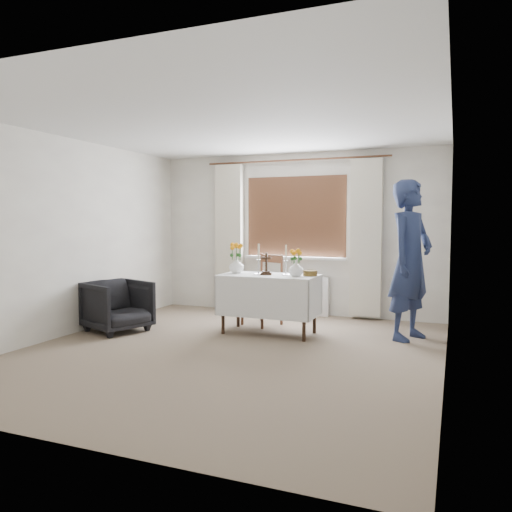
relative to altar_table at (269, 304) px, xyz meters
The scene contains 12 objects.
ground 1.08m from the altar_table, 95.90° to the right, with size 5.00×5.00×0.00m, color gray.
altar_table is the anchor object (origin of this frame).
wooden_chair 0.57m from the altar_table, 120.42° to the left, with size 0.45×0.45×0.98m, color brown, non-canonical shape.
armchair 1.99m from the altar_table, 161.85° to the right, with size 0.72×0.74×0.67m, color black.
person 1.84m from the altar_table, 11.89° to the left, with size 0.71×0.47×1.95m, color navy.
radiator 1.42m from the altar_table, 94.20° to the left, with size 1.10×0.10×0.60m, color silver.
wooden_cross 0.53m from the altar_table, 165.51° to the right, with size 0.13×0.10×0.29m, color black, non-canonical shape.
candlestick_left 0.60m from the altar_table, behind, with size 0.11×0.11×0.40m, color silver, non-canonical shape.
candlestick_right 0.62m from the altar_table, ahead, with size 0.11×0.11×0.39m, color silver, non-canonical shape.
flower_vase_left 0.68m from the altar_table, behind, with size 0.20×0.20×0.21m, color white.
flower_vase_right 0.61m from the altar_table, ahead, with size 0.18×0.18×0.19m, color white.
wicker_basket 0.67m from the altar_table, ahead, with size 0.18×0.18×0.07m, color brown.
Camera 1 is at (2.31, -4.96, 1.45)m, focal length 35.00 mm.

